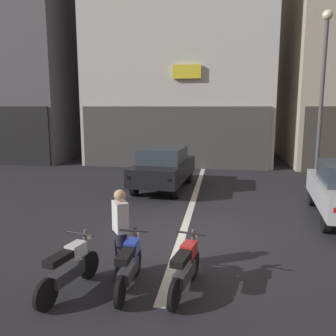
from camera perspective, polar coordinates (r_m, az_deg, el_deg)
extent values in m
plane|color=#232328|center=(8.73, 2.10, -11.46)|extent=(120.00, 120.00, 0.00)
cube|color=silver|center=(14.46, 4.87, -2.83)|extent=(0.20, 18.00, 0.01)
cube|color=#56565B|center=(26.77, -23.02, 23.23)|extent=(8.35, 9.28, 19.40)
cube|color=silver|center=(22.68, 2.51, 16.99)|extent=(10.12, 8.59, 11.98)
cube|color=#454543|center=(18.26, 0.91, 4.92)|extent=(9.72, 0.10, 3.20)
cube|color=yellow|center=(18.13, 3.07, 15.30)|extent=(1.42, 0.16, 0.67)
cylinder|color=black|center=(15.19, -2.30, -0.97)|extent=(0.23, 0.65, 0.64)
cylinder|color=black|center=(14.86, 3.46, -1.23)|extent=(0.23, 0.65, 0.64)
cylinder|color=black|center=(12.76, -5.45, -3.10)|extent=(0.23, 0.65, 0.64)
cylinder|color=black|center=(12.36, 1.38, -3.48)|extent=(0.23, 0.65, 0.64)
cube|color=black|center=(13.68, -0.66, -0.34)|extent=(2.08, 4.23, 0.66)
cube|color=#2D3842|center=(13.44, -0.82, 2.11)|extent=(1.70, 2.09, 0.56)
cube|color=red|center=(11.97, -6.27, -1.63)|extent=(0.14, 0.07, 0.12)
cube|color=red|center=(11.58, 0.31, -1.96)|extent=(0.14, 0.07, 0.12)
cylinder|color=black|center=(12.41, 22.27, -4.17)|extent=(0.24, 0.66, 0.64)
cylinder|color=black|center=(9.93, 24.20, -7.72)|extent=(0.24, 0.66, 0.64)
cube|color=red|center=(9.14, 25.58, -6.18)|extent=(0.15, 0.07, 0.12)
cylinder|color=#47474C|center=(14.19, 23.47, 8.69)|extent=(0.14, 0.14, 6.16)
sphere|color=beige|center=(14.54, 24.41, 21.61)|extent=(0.36, 0.36, 0.36)
cylinder|color=black|center=(6.98, -12.61, -15.06)|extent=(0.20, 0.52, 0.52)
cylinder|color=black|center=(6.19, -19.15, -18.80)|extent=(0.20, 0.52, 0.52)
cube|color=#38383D|center=(6.49, -15.98, -16.14)|extent=(0.38, 0.76, 0.22)
cube|color=black|center=(6.23, -17.07, -13.76)|extent=(0.36, 0.64, 0.12)
cube|color=silver|center=(6.53, -14.67, -12.71)|extent=(0.30, 0.40, 0.24)
cylinder|color=#4C4C51|center=(6.72, -13.49, -12.64)|extent=(0.13, 0.25, 0.70)
cylinder|color=black|center=(6.54, -14.02, -10.26)|extent=(0.54, 0.17, 0.04)
sphere|color=silver|center=(6.75, -12.90, -10.97)|extent=(0.12, 0.12, 0.12)
cylinder|color=black|center=(6.99, -5.09, -14.79)|extent=(0.07, 0.52, 0.52)
cylinder|color=black|center=(6.00, -7.75, -19.26)|extent=(0.07, 0.52, 0.52)
cube|color=#38383D|center=(6.40, -6.44, -16.18)|extent=(0.21, 0.74, 0.22)
cube|color=black|center=(6.11, -6.88, -13.86)|extent=(0.23, 0.60, 0.12)
cube|color=#233DB7|center=(6.49, -5.91, -12.58)|extent=(0.22, 0.36, 0.24)
cylinder|color=#4C4C51|center=(6.71, -5.44, -12.42)|extent=(0.07, 0.24, 0.70)
cylinder|color=black|center=(6.52, -5.65, -10.07)|extent=(0.55, 0.04, 0.04)
sphere|color=silver|center=(6.77, -5.20, -10.71)|extent=(0.12, 0.12, 0.12)
cylinder|color=black|center=(6.86, 4.25, -15.30)|extent=(0.17, 0.52, 0.52)
cylinder|color=black|center=(5.88, 1.05, -19.84)|extent=(0.17, 0.52, 0.52)
cube|color=#38383D|center=(6.27, 2.66, -16.71)|extent=(0.34, 0.76, 0.22)
cube|color=black|center=(5.98, 2.23, -14.35)|extent=(0.33, 0.63, 0.12)
cube|color=red|center=(6.35, 3.38, -13.06)|extent=(0.28, 0.40, 0.24)
cylinder|color=#4C4C51|center=(6.57, 3.93, -12.90)|extent=(0.11, 0.25, 0.70)
cylinder|color=black|center=(6.38, 3.76, -10.50)|extent=(0.55, 0.14, 0.04)
sphere|color=silver|center=(6.62, 4.25, -11.15)|extent=(0.12, 0.12, 0.12)
cylinder|color=#23232D|center=(6.95, -7.58, -13.48)|extent=(0.24, 0.24, 0.86)
cube|color=silver|center=(6.70, -7.73, -7.81)|extent=(0.38, 0.42, 0.58)
sphere|color=tan|center=(6.58, -7.81, -4.40)|extent=(0.22, 0.22, 0.22)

